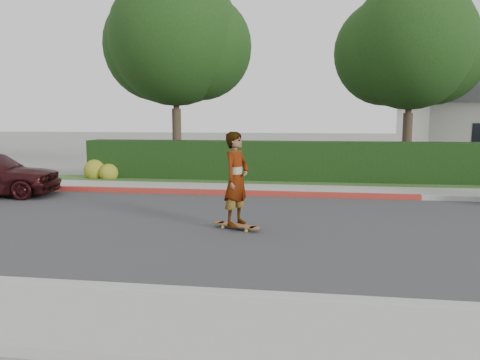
# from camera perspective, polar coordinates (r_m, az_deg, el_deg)

# --- Properties ---
(ground) EXTENTS (120.00, 120.00, 0.00)m
(ground) POSITION_cam_1_polar(r_m,az_deg,el_deg) (10.30, 20.68, -6.13)
(ground) COLOR slate
(ground) RESTS_ON ground
(road) EXTENTS (60.00, 8.00, 0.01)m
(road) POSITION_cam_1_polar(r_m,az_deg,el_deg) (10.30, 20.68, -6.11)
(road) COLOR #2D2D30
(road) RESTS_ON ground
(curb_far) EXTENTS (60.00, 0.20, 0.15)m
(curb_far) POSITION_cam_1_polar(r_m,az_deg,el_deg) (14.24, 17.26, -1.94)
(curb_far) COLOR #9E9E99
(curb_far) RESTS_ON ground
(curb_red_section) EXTENTS (12.00, 0.21, 0.15)m
(curb_red_section) POSITION_cam_1_polar(r_m,az_deg,el_deg) (14.35, -2.88, -1.52)
(curb_red_section) COLOR maroon
(curb_red_section) RESTS_ON ground
(sidewalk_far) EXTENTS (60.00, 1.60, 0.12)m
(sidewalk_far) POSITION_cam_1_polar(r_m,az_deg,el_deg) (15.12, 16.75, -1.43)
(sidewalk_far) COLOR gray
(sidewalk_far) RESTS_ON ground
(planting_strip) EXTENTS (60.00, 1.60, 0.10)m
(planting_strip) POSITION_cam_1_polar(r_m,az_deg,el_deg) (16.69, 15.98, -0.60)
(planting_strip) COLOR #2D4C1E
(planting_strip) RESTS_ON ground
(hedge) EXTENTS (15.00, 1.00, 1.50)m
(hedge) POSITION_cam_1_polar(r_m,az_deg,el_deg) (17.08, 5.77, 2.21)
(hedge) COLOR black
(hedge) RESTS_ON ground
(flowering_shrub) EXTENTS (1.40, 1.00, 0.90)m
(flowering_shrub) POSITION_cam_1_polar(r_m,az_deg,el_deg) (18.39, -16.70, 1.01)
(flowering_shrub) COLOR #2D4C19
(flowering_shrub) RESTS_ON ground
(tree_left) EXTENTS (5.99, 5.21, 8.00)m
(tree_left) POSITION_cam_1_polar(r_m,az_deg,el_deg) (19.44, -7.79, 16.19)
(tree_left) COLOR #33261C
(tree_left) RESTS_ON ground
(tree_center) EXTENTS (5.66, 4.84, 7.44)m
(tree_center) POSITION_cam_1_polar(r_m,az_deg,el_deg) (19.49, 20.00, 14.71)
(tree_center) COLOR #33261C
(tree_center) RESTS_ON ground
(skateboard) EXTENTS (1.09, 0.65, 0.10)m
(skateboard) POSITION_cam_1_polar(r_m,az_deg,el_deg) (9.94, -0.43, -5.55)
(skateboard) COLOR gold
(skateboard) RESTS_ON ground
(skateboarder) EXTENTS (0.71, 0.84, 1.96)m
(skateboarder) POSITION_cam_1_polar(r_m,az_deg,el_deg) (9.76, -0.43, 0.15)
(skateboarder) COLOR white
(skateboarder) RESTS_ON skateboard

